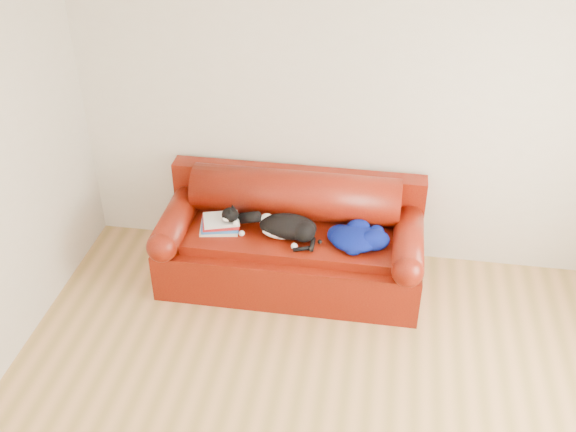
{
  "coord_description": "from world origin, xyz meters",
  "views": [
    {
      "loc": [
        0.28,
        -2.87,
        3.59
      ],
      "look_at": [
        -0.41,
        1.35,
        0.73
      ],
      "focal_mm": 42.0,
      "sensor_mm": 36.0,
      "label": 1
    }
  ],
  "objects_px": {
    "cat": "(287,227)",
    "blanket": "(357,237)",
    "sofa_base": "(291,256)",
    "book_stack": "(220,224)"
  },
  "relations": [
    {
      "from": "book_stack",
      "to": "sofa_base",
      "type": "bearing_deg",
      "value": 6.62
    },
    {
      "from": "sofa_base",
      "to": "blanket",
      "type": "distance_m",
      "value": 0.63
    },
    {
      "from": "sofa_base",
      "to": "book_stack",
      "type": "relative_size",
      "value": 6.21
    },
    {
      "from": "blanket",
      "to": "sofa_base",
      "type": "bearing_deg",
      "value": 170.06
    },
    {
      "from": "book_stack",
      "to": "blanket",
      "type": "bearing_deg",
      "value": -1.5
    },
    {
      "from": "sofa_base",
      "to": "cat",
      "type": "xyz_separation_m",
      "value": [
        -0.02,
        -0.09,
        0.35
      ]
    },
    {
      "from": "book_stack",
      "to": "cat",
      "type": "relative_size",
      "value": 0.55
    },
    {
      "from": "cat",
      "to": "blanket",
      "type": "height_order",
      "value": "cat"
    },
    {
      "from": "blanket",
      "to": "cat",
      "type": "bearing_deg",
      "value": 179.47
    },
    {
      "from": "cat",
      "to": "sofa_base",
      "type": "bearing_deg",
      "value": 101.57
    }
  ]
}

